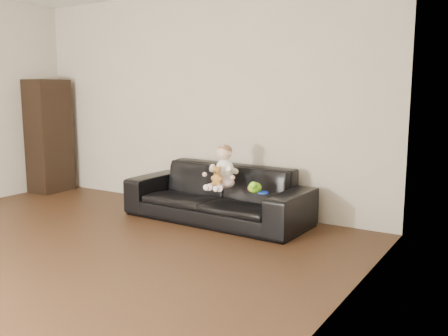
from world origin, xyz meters
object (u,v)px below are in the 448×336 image
Objects in this scene: sofa at (217,194)px; toy_blue_disc at (263,192)px; toy_green at (255,188)px; toy_rattle at (251,188)px; baby at (223,169)px; cabinet at (49,136)px; teddy_bear at (217,176)px.

sofa is 18.21× the size of toy_blue_disc.
toy_green is 2.21× the size of toy_rattle.
toy_rattle is (0.34, -0.00, -0.17)m from baby.
sofa is 28.81× the size of toy_rattle.
cabinet is at bearing 175.90° from toy_green.
teddy_bear is (0.16, -0.26, 0.25)m from sofa.
cabinet is at bearing 159.62° from baby.
baby is (0.15, -0.11, 0.30)m from sofa.
teddy_bear is 2.84× the size of toy_rattle.
sofa is at bearing 170.16° from toy_blue_disc.
teddy_bear is 1.28× the size of toy_green.
cabinet is at bearing 162.63° from teddy_bear.
toy_green is 0.07m from toy_rattle.
toy_blue_disc is (3.52, -0.21, -0.38)m from cabinet.
toy_green is (3.44, -0.25, -0.33)m from cabinet.
sofa is 0.52m from toy_rattle.
teddy_bear is at bearing -164.38° from toy_green.
toy_blue_disc is at bearing 25.78° from toy_green.
teddy_bear reaches higher than toy_blue_disc.
teddy_bear is at bearing -55.28° from sofa.
baby is at bearing 179.42° from toy_rattle.
cabinet reaches higher than toy_rattle.
toy_blue_disc is at bearing -4.81° from cabinet.
cabinet is at bearing 176.32° from toy_rattle.
toy_green reaches higher than toy_blue_disc.
baby is 4.09× the size of toy_blue_disc.
toy_green is (0.39, 0.11, -0.10)m from teddy_bear.
baby is 0.15m from teddy_bear.
baby is at bearing -34.29° from sofa.
teddy_bear is at bearing -8.06° from cabinet.
toy_green is at bearing -5.49° from cabinet.
toy_blue_disc is at bearing 6.66° from teddy_bear.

